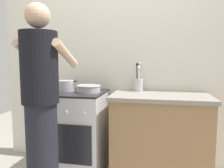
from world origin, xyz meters
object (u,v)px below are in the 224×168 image
at_px(utensil_crock, 138,82).
at_px(person, 41,108).
at_px(pot, 66,86).
at_px(stove_range, 78,132).
at_px(mixing_bowl, 89,88).

height_order(utensil_crock, person, person).
xyz_separation_m(pot, utensil_crock, (0.80, 0.18, 0.04)).
distance_m(stove_range, utensil_crock, 0.88).
distance_m(pot, mixing_bowl, 0.28).
bearing_deg(stove_range, pot, 169.17).
distance_m(pot, person, 0.68).
xyz_separation_m(pot, person, (0.07, -0.67, -0.10)).
bearing_deg(mixing_bowl, stove_range, 175.40).
relative_size(utensil_crock, person, 0.19).
distance_m(stove_range, person, 0.77).
distance_m(pot, utensil_crock, 0.82).
xyz_separation_m(mixing_bowl, utensil_crock, (0.52, 0.21, 0.05)).
xyz_separation_m(stove_range, utensil_crock, (0.66, 0.20, 0.55)).
bearing_deg(pot, stove_range, -10.83).
height_order(stove_range, person, person).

